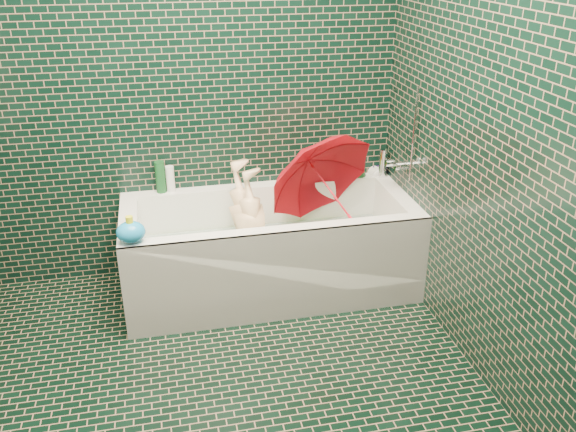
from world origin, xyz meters
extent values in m
plane|color=black|center=(0.00, 0.00, 0.00)|extent=(2.80, 2.80, 0.00)
plane|color=black|center=(0.00, 1.40, 1.25)|extent=(2.80, 0.00, 2.80)
plane|color=black|center=(0.00, -1.40, 1.25)|extent=(2.80, 0.00, 2.80)
plane|color=black|center=(1.30, 0.00, 1.25)|extent=(0.00, 2.80, 2.80)
cube|color=white|center=(0.45, 1.02, 0.07)|extent=(1.70, 0.75, 0.15)
cube|color=white|center=(0.45, 1.35, 0.35)|extent=(1.70, 0.10, 0.40)
cube|color=white|center=(0.45, 0.70, 0.35)|extent=(1.70, 0.10, 0.40)
cube|color=white|center=(1.25, 1.02, 0.35)|extent=(0.10, 0.55, 0.40)
cube|color=white|center=(-0.35, 1.02, 0.35)|extent=(0.10, 0.55, 0.40)
cube|color=white|center=(0.45, 0.66, 0.28)|extent=(1.70, 0.02, 0.55)
cube|color=green|center=(0.45, 1.02, 0.16)|extent=(1.35, 0.47, 0.01)
cube|color=silver|center=(0.45, 1.02, 0.30)|extent=(1.48, 0.53, 0.00)
cylinder|color=silver|center=(1.28, 1.02, 0.73)|extent=(0.14, 0.05, 0.05)
cylinder|color=silver|center=(1.20, 1.08, 0.73)|extent=(0.05, 0.04, 0.04)
cylinder|color=silver|center=(1.27, 0.92, 0.95)|extent=(0.01, 0.01, 0.55)
imported|color=beige|center=(0.37, 1.07, 0.31)|extent=(1.02, 0.51, 0.33)
imported|color=red|center=(0.82, 1.02, 0.61)|extent=(0.88, 0.98, 0.95)
imported|color=white|center=(1.24, 1.32, 0.55)|extent=(0.11, 0.11, 0.26)
imported|color=#391B68|center=(1.25, 1.36, 0.55)|extent=(0.12, 0.12, 0.20)
imported|color=#154A21|center=(1.09, 1.32, 0.55)|extent=(0.14, 0.14, 0.17)
cylinder|color=#154A21|center=(1.04, 1.35, 0.65)|extent=(0.06, 0.06, 0.20)
cylinder|color=silver|center=(1.25, 1.31, 0.64)|extent=(0.06, 0.06, 0.18)
cylinder|color=#154A21|center=(-0.15, 1.36, 0.65)|extent=(0.07, 0.07, 0.20)
cylinder|color=white|center=(-0.10, 1.36, 0.63)|extent=(0.06, 0.06, 0.16)
ellipsoid|color=yellow|center=(1.01, 1.33, 0.59)|extent=(0.12, 0.10, 0.07)
sphere|color=yellow|center=(1.05, 1.32, 0.63)|extent=(0.05, 0.05, 0.05)
cone|color=orange|center=(1.07, 1.31, 0.63)|extent=(0.03, 0.03, 0.02)
ellipsoid|color=#1787D6|center=(-0.32, 0.71, 0.61)|extent=(0.15, 0.12, 0.11)
cylinder|color=yellow|center=(-0.32, 0.71, 0.68)|extent=(0.04, 0.04, 0.04)
camera|label=1|loc=(-0.14, -2.15, 1.99)|focal=38.00mm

